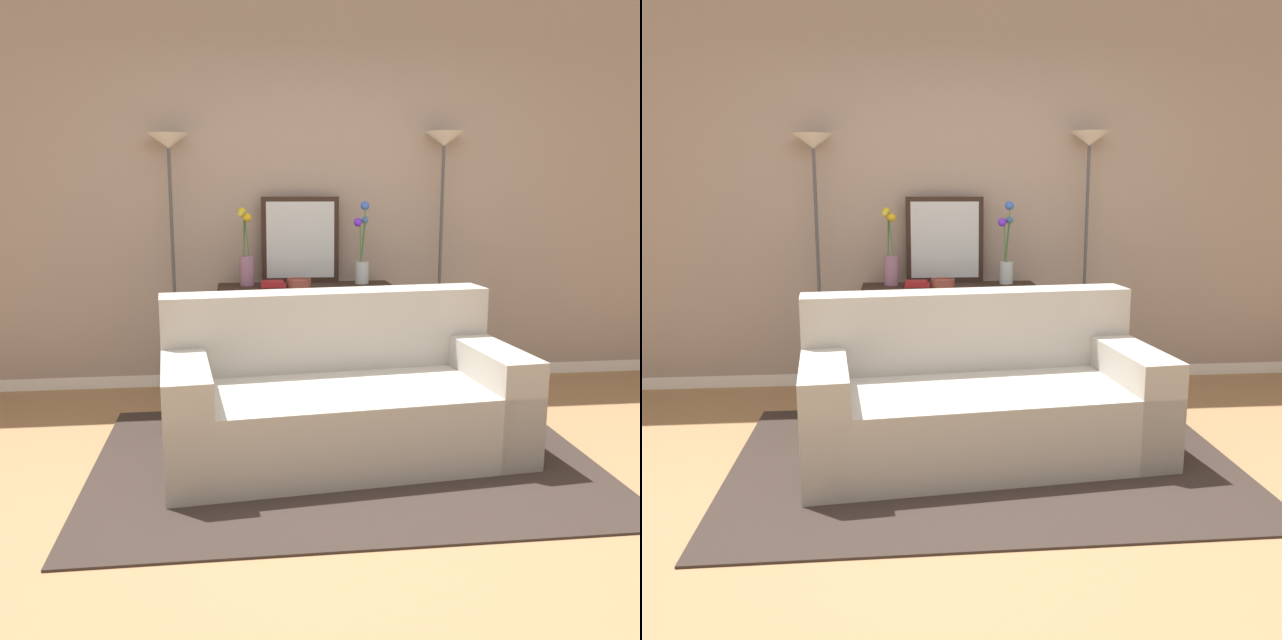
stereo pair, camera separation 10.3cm
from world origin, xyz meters
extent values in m
cube|color=#9E754C|center=(0.00, 0.00, -0.01)|extent=(16.00, 16.00, 0.02)
cube|color=white|center=(0.00, 2.27, 0.04)|extent=(12.00, 0.15, 0.09)
cube|color=gray|center=(0.00, 2.27, 1.58)|extent=(12.00, 0.14, 2.98)
cube|color=#332823|center=(-0.01, 0.62, 0.01)|extent=(2.70, 1.91, 0.01)
cube|color=#ADA89E|center=(-0.01, 0.72, 0.21)|extent=(2.03, 1.17, 0.42)
cube|color=#ADA89E|center=(-0.05, 1.07, 0.65)|extent=(1.96, 0.45, 0.46)
cube|color=#ADA89E|center=(-0.86, 0.63, 0.30)|extent=(0.34, 1.00, 0.60)
cube|color=#ADA89E|center=(0.83, 0.80, 0.30)|extent=(0.34, 1.00, 0.60)
cube|color=black|center=(-0.09, 1.97, 0.78)|extent=(1.24, 0.33, 0.03)
cube|color=black|center=(-0.09, 1.97, 0.15)|extent=(1.14, 0.28, 0.01)
cube|color=black|center=(-0.69, 1.83, 0.38)|extent=(0.05, 0.05, 0.76)
cube|color=black|center=(0.51, 1.83, 0.38)|extent=(0.05, 0.05, 0.76)
cube|color=black|center=(-0.69, 2.11, 0.38)|extent=(0.05, 0.05, 0.76)
cube|color=black|center=(0.51, 2.11, 0.38)|extent=(0.05, 0.05, 0.76)
cylinder|color=#4C4C51|center=(-1.02, 2.07, 0.01)|extent=(0.26, 0.26, 0.02)
cylinder|color=#4C4C51|center=(-1.02, 2.07, 0.88)|extent=(0.02, 0.02, 1.72)
cone|color=silver|center=(-1.02, 2.07, 1.79)|extent=(0.28, 0.28, 0.10)
cylinder|color=#4C4C51|center=(0.93, 2.07, 0.01)|extent=(0.26, 0.26, 0.02)
cylinder|color=#4C4C51|center=(0.93, 2.07, 0.90)|extent=(0.02, 0.02, 1.75)
cone|color=silver|center=(0.93, 2.07, 1.82)|extent=(0.28, 0.28, 0.10)
cube|color=black|center=(-0.11, 2.10, 1.10)|extent=(0.56, 0.02, 0.62)
cube|color=silver|center=(-0.11, 2.09, 1.10)|extent=(0.49, 0.01, 0.55)
cylinder|color=gray|center=(-0.50, 1.98, 0.89)|extent=(0.10, 0.10, 0.21)
cylinder|color=#3D7538|center=(-0.50, 1.97, 1.13)|extent=(0.03, 0.02, 0.27)
sphere|color=gold|center=(-0.49, 1.95, 1.27)|extent=(0.06, 0.06, 0.06)
cylinder|color=#3D7538|center=(-0.52, 1.99, 1.15)|extent=(0.02, 0.02, 0.31)
sphere|color=gold|center=(-0.53, 2.01, 1.31)|extent=(0.06, 0.06, 0.06)
cylinder|color=#3D7538|center=(-0.52, 1.99, 1.15)|extent=(0.01, 0.02, 0.29)
sphere|color=gold|center=(-0.54, 1.99, 1.29)|extent=(0.05, 0.05, 0.05)
cylinder|color=silver|center=(0.33, 1.98, 0.87)|extent=(0.10, 0.10, 0.16)
cylinder|color=#3D7538|center=(0.34, 1.99, 1.10)|extent=(0.03, 0.03, 0.30)
sphere|color=#4267C6|center=(0.35, 2.01, 1.25)|extent=(0.05, 0.05, 0.05)
cylinder|color=#3D7538|center=(0.31, 1.98, 1.09)|extent=(0.01, 0.03, 0.28)
sphere|color=#682BE8|center=(0.29, 1.98, 1.23)|extent=(0.06, 0.06, 0.06)
cylinder|color=#3D7538|center=(0.34, 2.00, 1.15)|extent=(0.04, 0.03, 0.40)
sphere|color=blue|center=(0.35, 2.01, 1.35)|extent=(0.06, 0.06, 0.06)
cylinder|color=brown|center=(-0.14, 1.87, 0.81)|extent=(0.17, 0.17, 0.05)
torus|color=brown|center=(-0.14, 1.87, 0.84)|extent=(0.17, 0.17, 0.01)
cube|color=maroon|center=(-0.32, 1.90, 0.80)|extent=(0.18, 0.16, 0.02)
cube|color=maroon|center=(-0.33, 1.90, 0.82)|extent=(0.16, 0.14, 0.02)
cube|color=#236033|center=(-0.57, 1.97, 0.05)|extent=(0.05, 0.15, 0.10)
cube|color=#2D2D33|center=(-0.53, 1.97, 0.05)|extent=(0.03, 0.17, 0.10)
cube|color=#6B3360|center=(-0.49, 1.97, 0.06)|extent=(0.04, 0.18, 0.11)
cube|color=#B77F33|center=(-0.44, 1.97, 0.06)|extent=(0.05, 0.15, 0.11)
cube|color=#1E7075|center=(-0.39, 1.97, 0.05)|extent=(0.05, 0.16, 0.10)
cube|color=tan|center=(-0.34, 1.97, 0.05)|extent=(0.05, 0.15, 0.10)
cube|color=maroon|center=(-0.28, 1.97, 0.06)|extent=(0.06, 0.17, 0.12)
cube|color=navy|center=(-0.23, 1.97, 0.05)|extent=(0.04, 0.16, 0.10)
cube|color=#BC3328|center=(-0.20, 1.97, 0.05)|extent=(0.02, 0.13, 0.10)
camera|label=1|loc=(-0.57, -2.89, 1.49)|focal=38.56mm
camera|label=2|loc=(-0.47, -2.90, 1.49)|focal=38.56mm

